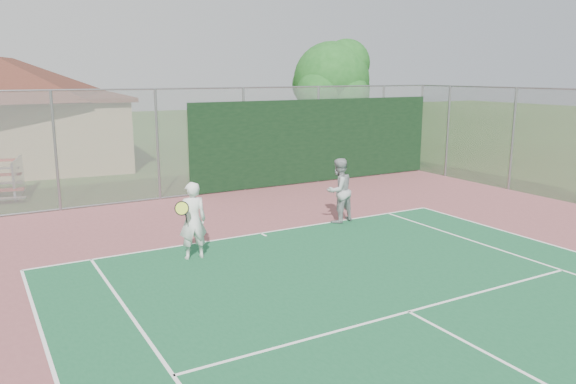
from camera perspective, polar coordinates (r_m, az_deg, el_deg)
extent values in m
cylinder|color=gray|center=(17.53, -22.53, 3.80)|extent=(0.08, 0.08, 3.50)
cylinder|color=gray|center=(18.15, -13.11, 4.65)|extent=(0.08, 0.08, 3.50)
cylinder|color=gray|center=(19.22, -4.49, 5.31)|extent=(0.08, 0.08, 3.50)
cylinder|color=gray|center=(20.67, 3.08, 5.80)|extent=(0.08, 0.08, 3.50)
cylinder|color=gray|center=(22.44, 9.56, 6.13)|extent=(0.08, 0.08, 3.50)
cylinder|color=gray|center=(23.75, 13.33, 6.29)|extent=(0.08, 0.08, 3.50)
cylinder|color=gray|center=(18.33, -10.33, 10.32)|extent=(20.00, 0.05, 0.05)
cylinder|color=gray|center=(18.74, -9.94, -0.28)|extent=(20.00, 0.05, 0.05)
cube|color=#999EA0|center=(18.46, -10.13, 4.89)|extent=(20.00, 0.02, 3.50)
cube|color=black|center=(20.65, 3.15, 5.23)|extent=(10.00, 0.04, 3.00)
cylinder|color=gray|center=(22.68, 15.92, 5.91)|extent=(0.08, 0.08, 3.50)
cylinder|color=gray|center=(20.71, 21.85, 4.97)|extent=(0.08, 0.08, 3.50)
cube|color=#999EA0|center=(20.71, 21.85, 4.97)|extent=(0.02, 9.00, 3.50)
cube|color=black|center=(23.24, -23.97, 3.63)|extent=(0.87, 0.06, 2.03)
cube|color=#B2B5BA|center=(20.48, -25.71, 1.35)|extent=(0.50, 1.97, 1.22)
cylinder|color=#3B2315|center=(24.88, 4.36, 6.09)|extent=(0.37, 0.37, 2.87)
sphere|color=#19501A|center=(24.76, 4.45, 11.28)|extent=(3.28, 3.28, 3.28)
sphere|color=#19501A|center=(25.54, 5.78, 10.36)|extent=(2.25, 2.25, 2.25)
sphere|color=#19501A|center=(23.97, 3.34, 10.05)|extent=(2.05, 2.05, 2.05)
sphere|color=#19501A|center=(24.13, 6.08, 9.78)|extent=(1.84, 1.84, 1.84)
sphere|color=#19501A|center=(25.27, 2.79, 10.85)|extent=(2.05, 2.05, 2.05)
sphere|color=#19501A|center=(24.94, 5.94, 12.91)|extent=(2.05, 2.05, 2.05)
imported|color=silver|center=(12.24, -9.67, -2.96)|extent=(0.65, 0.46, 1.69)
imported|color=#999B9D|center=(15.10, 5.18, 0.09)|extent=(0.96, 0.82, 1.74)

